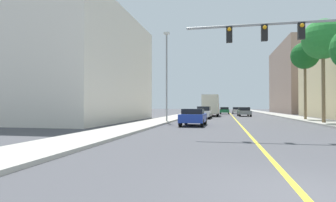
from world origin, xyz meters
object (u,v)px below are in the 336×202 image
object	(u,v)px
car_silver	(237,110)
traffic_signal_mast	(319,43)
palm_far	(305,56)
car_green	(225,110)
street_lamp	(167,72)
delivery_truck	(211,105)
car_blue	(193,117)
car_yellow	(213,110)
car_gray	(244,111)
car_white	(204,112)
palm_mid	(323,40)

from	to	relation	value
car_silver	traffic_signal_mast	bearing A→B (deg)	-85.98
palm_far	car_silver	bearing A→B (deg)	103.91
car_green	street_lamp	bearing A→B (deg)	-100.11
car_green	delivery_truck	distance (m)	11.44
car_green	car_silver	world-z (taller)	car_green
palm_far	car_green	bearing A→B (deg)	111.00
car_blue	car_yellow	bearing A→B (deg)	90.64
car_green	car_gray	size ratio (longest dim) A/B	0.92
car_yellow	delivery_truck	xyz separation A→B (m)	(0.22, -12.01, 0.98)
palm_far	car_yellow	size ratio (longest dim) A/B	2.05
palm_far	car_white	size ratio (longest dim) A/B	2.03
street_lamp	car_gray	world-z (taller)	street_lamp
car_white	car_blue	bearing A→B (deg)	-87.98
delivery_truck	street_lamp	bearing A→B (deg)	-101.50
traffic_signal_mast	car_white	size ratio (longest dim) A/B	2.43
car_silver	delivery_truck	world-z (taller)	delivery_truck
car_green	car_blue	world-z (taller)	car_blue
palm_mid	car_blue	distance (m)	13.68
car_gray	car_blue	world-z (taller)	car_gray
palm_far	car_silver	size ratio (longest dim) A/B	2.04
palm_far	car_blue	distance (m)	16.59
palm_far	car_yellow	bearing A→B (deg)	115.32
traffic_signal_mast	car_silver	bearing A→B (deg)	92.61
car_gray	car_blue	size ratio (longest dim) A/B	1.05
car_green	car_white	bearing A→B (deg)	-96.15
car_yellow	car_green	bearing A→B (deg)	-21.72
car_white	car_gray	bearing A→B (deg)	60.60
palm_far	delivery_truck	distance (m)	16.58
palm_mid	car_yellow	bearing A→B (deg)	110.25
traffic_signal_mast	car_yellow	xyz separation A→B (m)	(-6.85, 40.97, -4.01)
car_gray	car_yellow	bearing A→B (deg)	111.31
car_silver	car_yellow	bearing A→B (deg)	-162.85
traffic_signal_mast	car_gray	world-z (taller)	traffic_signal_mast
palm_mid	car_yellow	distance (m)	32.11
street_lamp	palm_far	bearing A→B (deg)	23.29
traffic_signal_mast	car_yellow	world-z (taller)	traffic_signal_mast
palm_mid	car_white	distance (m)	15.33
palm_mid	car_green	size ratio (longest dim) A/B	2.38
street_lamp	car_blue	size ratio (longest dim) A/B	2.20
car_green	car_yellow	bearing A→B (deg)	162.27
traffic_signal_mast	car_yellow	size ratio (longest dim) A/B	2.47
palm_mid	palm_far	world-z (taller)	palm_mid
street_lamp	car_gray	xyz separation A→B (m)	(8.65, 17.34, -4.24)
street_lamp	palm_far	distance (m)	15.81
traffic_signal_mast	car_green	bearing A→B (deg)	96.33
car_yellow	delivery_truck	world-z (taller)	delivery_truck
car_gray	car_silver	world-z (taller)	car_gray
palm_mid	car_yellow	world-z (taller)	palm_mid
traffic_signal_mast	car_green	size ratio (longest dim) A/B	2.67
car_gray	car_blue	bearing A→B (deg)	-106.72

